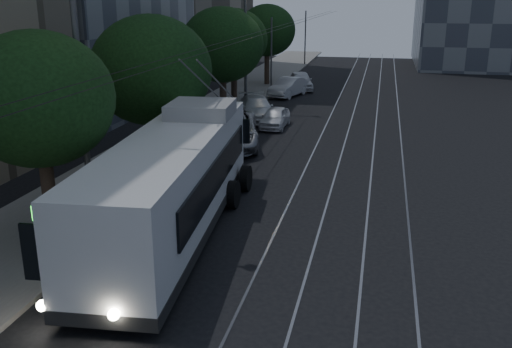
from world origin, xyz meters
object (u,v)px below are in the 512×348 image
at_px(car_white_b, 256,108).
at_px(car_white_a, 275,117).
at_px(pickup_silver, 228,129).
at_px(streetlamp_far, 251,24).
at_px(car_white_d, 301,81).
at_px(trolleybus, 175,181).
at_px(car_white_c, 288,87).
at_px(streetlamp_near, 88,37).

bearing_deg(car_white_b, car_white_a, -71.94).
distance_m(pickup_silver, streetlamp_far, 11.14).
distance_m(car_white_a, car_white_b, 2.58).
height_order(car_white_d, streetlamp_far, streetlamp_far).
bearing_deg(streetlamp_far, car_white_d, 77.73).
relative_size(trolleybus, car_white_c, 2.96).
relative_size(car_white_c, streetlamp_near, 0.41).
height_order(car_white_a, car_white_d, car_white_d).
distance_m(trolleybus, car_white_c, 27.53).
relative_size(car_white_c, car_white_d, 0.99).
bearing_deg(car_white_d, car_white_a, -102.05).
bearing_deg(pickup_silver, streetlamp_far, 81.33).
height_order(pickup_silver, car_white_d, pickup_silver).
xyz_separation_m(trolleybus, pickup_silver, (-1.30, 11.50, -0.89)).
xyz_separation_m(car_white_a, streetlamp_near, (-2.68, -16.95, 5.86)).
xyz_separation_m(car_white_a, streetlamp_far, (-2.62, 5.07, 5.18)).
bearing_deg(streetlamp_far, trolleybus, -83.82).
relative_size(trolleybus, streetlamp_near, 1.22).
bearing_deg(car_white_a, car_white_d, 93.26).
distance_m(car_white_a, car_white_d, 14.60).
height_order(pickup_silver, streetlamp_near, streetlamp_near).
bearing_deg(pickup_silver, car_white_c, 73.40).
xyz_separation_m(car_white_a, car_white_b, (-1.60, 2.03, 0.11)).
height_order(streetlamp_near, streetlamp_far, streetlamp_near).
xyz_separation_m(streetlamp_near, streetlamp_far, (0.05, 22.03, -0.68)).
bearing_deg(car_white_a, pickup_silver, -107.03).
height_order(car_white_b, car_white_c, car_white_c).
relative_size(car_white_b, streetlamp_far, 0.52).
bearing_deg(car_white_b, trolleybus, -106.21).
relative_size(trolleybus, car_white_a, 3.66).
height_order(car_white_a, car_white_b, car_white_b).
bearing_deg(car_white_a, trolleybus, -89.96).
relative_size(car_white_d, streetlamp_far, 0.47).
height_order(car_white_a, streetlamp_near, streetlamp_near).
distance_m(car_white_c, streetlamp_far, 8.03).
relative_size(car_white_a, car_white_d, 0.80).
bearing_deg(pickup_silver, car_white_a, 57.35).
distance_m(pickup_silver, streetlamp_near, 13.33).
xyz_separation_m(car_white_a, car_white_c, (-1.02, 11.10, 0.12)).
xyz_separation_m(pickup_silver, streetlamp_far, (-1.02, 9.96, 4.88)).
xyz_separation_m(car_white_c, streetlamp_far, (-1.60, -6.03, 5.06)).
relative_size(pickup_silver, streetlamp_near, 0.61).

